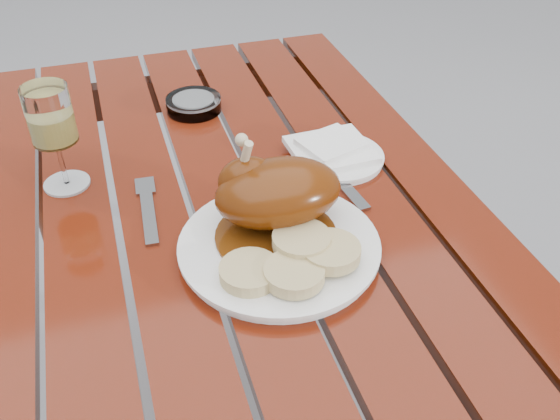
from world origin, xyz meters
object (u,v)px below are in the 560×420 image
object	(u,v)px
dinner_plate	(279,247)
table	(232,343)
wine_glass	(56,139)
ashtray	(194,104)
side_plate	(338,158)

from	to	relation	value
dinner_plate	table	bearing A→B (deg)	105.33
wine_glass	ashtray	distance (m)	0.33
table	dinner_plate	distance (m)	0.42
table	dinner_plate	xyz separation A→B (m)	(0.05, -0.17, 0.38)
wine_glass	side_plate	world-z (taller)	wine_glass
table	ashtray	xyz separation A→B (m)	(0.01, 0.30, 0.39)
table	ashtray	size ratio (longest dim) A/B	10.87
dinner_plate	ashtray	bearing A→B (deg)	94.32
table	wine_glass	world-z (taller)	wine_glass
wine_glass	table	bearing A→B (deg)	-22.60
table	wine_glass	size ratio (longest dim) A/B	6.66
dinner_plate	wine_glass	xyz separation A→B (m)	(-0.29, 0.27, 0.08)
dinner_plate	side_plate	distance (m)	0.27
dinner_plate	side_plate	bearing A→B (deg)	49.80
table	side_plate	xyz separation A→B (m)	(0.22, 0.03, 0.38)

